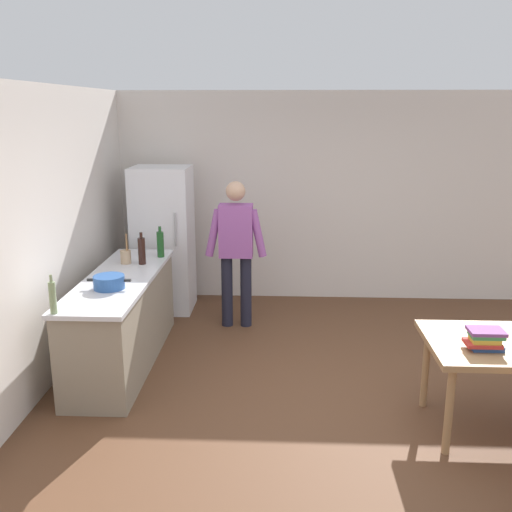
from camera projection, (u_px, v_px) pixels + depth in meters
The scene contains 12 objects.
ground_plane at pixel (330, 406), 4.91m from camera, with size 14.00×14.00×0.00m, color brown.
wall_back at pixel (315, 197), 7.46m from camera, with size 6.40×0.12×2.70m, color silver.
wall_left at pixel (28, 245), 4.87m from camera, with size 0.12×5.60×2.70m, color silver.
kitchen_counter at pixel (123, 320), 5.65m from camera, with size 0.64×2.20×0.90m.
refrigerator at pixel (163, 240), 7.08m from camera, with size 0.70×0.67×1.80m.
person at pixel (236, 245), 6.48m from camera, with size 0.70×0.22×1.70m.
cooking_pot at pixel (109, 282), 5.15m from camera, with size 0.40×0.28×0.12m.
utensil_jar at pixel (126, 256), 5.98m from camera, with size 0.11×0.11×0.32m.
bottle_wine_dark at pixel (142, 251), 5.94m from camera, with size 0.08×0.08×0.34m.
bottle_wine_green at pixel (160, 244), 6.23m from camera, with size 0.08×0.08×0.34m.
bottle_vinegar_tall at pixel (53, 297), 4.51m from camera, with size 0.06×0.06×0.32m.
book_stack at pixel (485, 339), 4.22m from camera, with size 0.28×0.20×0.15m.
Camera 1 is at (-0.44, -4.44, 2.49)m, focal length 40.05 mm.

